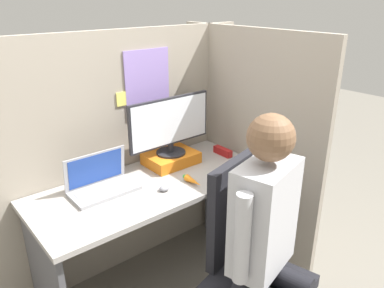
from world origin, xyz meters
name	(u,v)px	position (x,y,z in m)	size (l,w,h in m)	color
cubicle_panel_back	(123,156)	(0.00, 0.64, 0.81)	(1.93, 0.05, 1.60)	gray
cubicle_panel_right	(245,147)	(0.74, 0.25, 0.80)	(0.04, 1.24, 1.60)	gray
desk	(153,210)	(0.00, 0.31, 0.56)	(1.43, 0.62, 0.75)	#9E9993
paper_box	(171,158)	(0.25, 0.46, 0.78)	(0.33, 0.24, 0.07)	orange
monitor	(170,124)	(0.25, 0.46, 1.02)	(0.60, 0.19, 0.37)	#232328
laptop	(102,184)	(-0.28, 0.41, 0.79)	(0.37, 0.21, 0.22)	#99999E
mouse	(164,188)	(0.00, 0.18, 0.76)	(0.06, 0.05, 0.03)	gray
stapler	(223,151)	(0.61, 0.34, 0.77)	(0.04, 0.15, 0.05)	#A31919
carrot_toy	(193,181)	(0.17, 0.14, 0.77)	(0.04, 0.15, 0.04)	orange
office_chair	(247,260)	(0.14, -0.35, 0.52)	(0.56, 0.61, 1.02)	black
person	(269,234)	(0.10, -0.50, 0.78)	(0.47, 0.46, 1.33)	black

